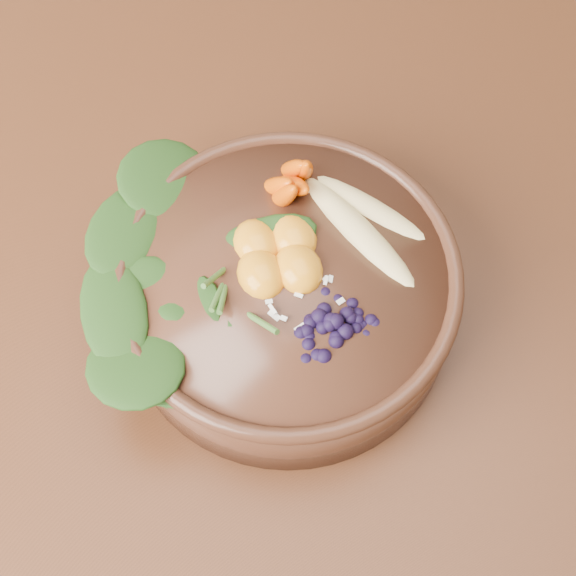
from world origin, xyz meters
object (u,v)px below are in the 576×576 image
Objects in this scene: dining_table at (435,184)px; mandarin_cluster at (277,246)px; kale_heap at (200,236)px; carrot_cluster at (283,151)px; banana_halves at (365,210)px; stoneware_bowl at (288,294)px; blueberry_pile at (336,313)px.

dining_table is 19.00× the size of mandarin_cluster.
mandarin_cluster is at bearing -154.22° from dining_table.
kale_heap is 2.38× the size of carrot_cluster.
kale_heap is (-0.27, -0.08, 0.18)m from dining_table.
carrot_cluster is 0.49× the size of banana_halves.
dining_table is at bearing -1.19° from carrot_cluster.
kale_heap is 2.07× the size of mandarin_cluster.
stoneware_bowl reaches higher than dining_table.
stoneware_bowl is at bearing 106.60° from blueberry_pile.
mandarin_cluster is (0.05, -0.03, -0.01)m from kale_heap.
kale_heap is 0.06m from mandarin_cluster.
mandarin_cluster reaches higher than dining_table.
carrot_cluster is 0.14m from blueberry_pile.
mandarin_cluster is (-0.03, -0.06, -0.02)m from carrot_cluster.
carrot_cluster is at bearing 84.19° from blueberry_pile.
blueberry_pile is (-0.06, -0.07, 0.01)m from banana_halves.
carrot_cluster reaches higher than dining_table.
stoneware_bowl is 0.05m from mandarin_cluster.
dining_table is at bearing 29.39° from stoneware_bowl.
kale_heap reaches higher than mandarin_cluster.
carrot_cluster is at bearing 24.25° from kale_heap.
carrot_cluster reaches higher than stoneware_bowl.
carrot_cluster is at bearing 63.93° from mandarin_cluster.
kale_heap is at bearing 156.45° from banana_halves.
mandarin_cluster is 0.07m from blueberry_pile.
dining_table is 0.28m from carrot_cluster.
blueberry_pile is at bearing -54.46° from kale_heap.
stoneware_bowl is at bearing -39.40° from kale_heap.
dining_table is 0.32m from blueberry_pile.
banana_halves is at bearing 16.48° from stoneware_bowl.
carrot_cluster reaches higher than banana_halves.
carrot_cluster is 0.08m from banana_halves.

